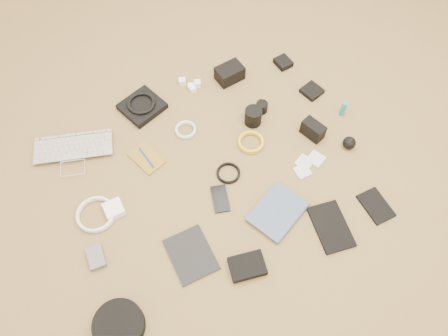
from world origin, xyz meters
name	(u,v)px	position (x,y,z in m)	size (l,w,h in m)	color
laptop	(74,157)	(-0.54, 0.36, 0.01)	(0.35, 0.25, 0.03)	silver
headphone_pouch	(142,106)	(-0.16, 0.48, 0.02)	(0.18, 0.17, 0.03)	black
headphones	(141,103)	(-0.16, 0.48, 0.04)	(0.14, 0.14, 0.02)	black
charger_a	(182,81)	(0.07, 0.54, 0.02)	(0.03, 0.03, 0.03)	white
charger_b	(193,89)	(0.10, 0.47, 0.01)	(0.03, 0.03, 0.03)	white
charger_c	(191,87)	(0.10, 0.48, 0.01)	(0.03, 0.03, 0.03)	white
charger_d	(198,84)	(0.14, 0.49, 0.01)	(0.03, 0.03, 0.03)	white
dslr_camera	(230,73)	(0.30, 0.46, 0.04)	(0.13, 0.09, 0.08)	black
lens_pouch	(283,62)	(0.59, 0.41, 0.01)	(0.07, 0.08, 0.03)	black
notebook_olive	(147,158)	(-0.26, 0.20, 0.00)	(0.10, 0.16, 0.01)	olive
pen_blue	(146,157)	(-0.26, 0.20, 0.01)	(0.01, 0.01, 0.13)	#152EB0
cable_white_a	(186,131)	(-0.03, 0.26, 0.01)	(0.10, 0.10, 0.01)	white
lens_a	(253,116)	(0.27, 0.16, 0.04)	(0.08, 0.08, 0.09)	black
lens_b	(262,107)	(0.34, 0.20, 0.03)	(0.06, 0.06, 0.05)	black
card_reader	(312,91)	(0.62, 0.19, 0.01)	(0.09, 0.09, 0.02)	black
power_brick	(114,209)	(-0.47, 0.03, 0.02)	(0.08, 0.08, 0.03)	white
cable_white_b	(96,215)	(-0.55, 0.04, 0.01)	(0.16, 0.16, 0.01)	white
cable_black	(228,174)	(0.03, -0.04, 0.00)	(0.10, 0.10, 0.01)	black
cable_yellow	(251,143)	(0.20, 0.06, 0.01)	(0.12, 0.12, 0.01)	gold
flash	(313,130)	(0.48, -0.03, 0.04)	(0.06, 0.11, 0.08)	black
lens_cleaner	(343,109)	(0.67, 0.01, 0.04)	(0.02, 0.02, 0.08)	teal
battery_charger	(96,257)	(-0.61, -0.14, 0.01)	(0.06, 0.09, 0.03)	#5A5A5F
tablet	(191,255)	(-0.27, -0.30, 0.00)	(0.16, 0.21, 0.01)	black
phone	(220,199)	(-0.05, -0.13, 0.00)	(0.07, 0.13, 0.01)	black
filter_case_left	(302,171)	(0.33, -0.18, 0.00)	(0.06, 0.06, 0.01)	silver
filter_case_mid	(304,163)	(0.36, -0.14, 0.00)	(0.07, 0.07, 0.01)	silver
filter_case_right	(316,159)	(0.42, -0.15, 0.00)	(0.07, 0.07, 0.01)	silver
air_blower	(349,143)	(0.59, -0.16, 0.03)	(0.06, 0.06, 0.06)	black
headphone_case	(119,325)	(-0.62, -0.42, 0.03)	(0.19, 0.19, 0.05)	black
drive_case	(247,266)	(-0.10, -0.44, 0.02)	(0.14, 0.10, 0.03)	black
paperback	(294,224)	(0.16, -0.38, 0.01)	(0.17, 0.23, 0.02)	#41516E
notebook_black_a	(331,227)	(0.29, -0.45, 0.01)	(0.13, 0.21, 0.02)	black
notebook_black_b	(376,206)	(0.51, -0.46, 0.01)	(0.10, 0.15, 0.01)	black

